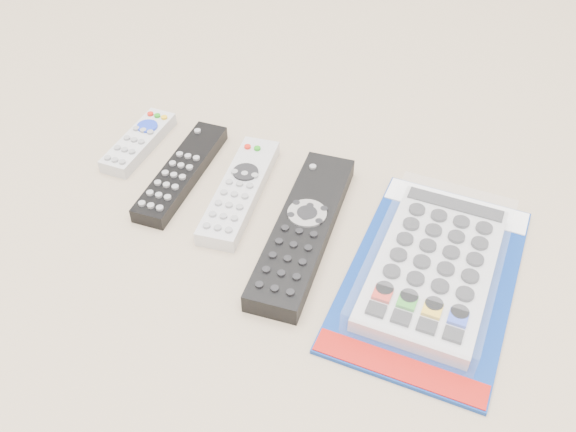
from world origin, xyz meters
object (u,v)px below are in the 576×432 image
at_px(remote_large_black, 303,229).
at_px(remote_silver_dvd, 240,190).
at_px(remote_small_grey, 139,142).
at_px(remote_slim_black, 182,172).
at_px(jumbo_remote_packaged, 434,266).

bearing_deg(remote_large_black, remote_silver_dvd, 155.21).
distance_m(remote_small_grey, remote_slim_black, 0.09).
bearing_deg(remote_slim_black, remote_small_grey, 154.98).
bearing_deg(remote_small_grey, remote_slim_black, -22.45).
height_order(remote_small_grey, remote_large_black, remote_large_black).
xyz_separation_m(remote_silver_dvd, remote_large_black, (0.10, -0.03, 0.00)).
bearing_deg(jumbo_remote_packaged, remote_large_black, -179.84).
height_order(remote_slim_black, remote_large_black, remote_large_black).
xyz_separation_m(remote_small_grey, remote_silver_dvd, (0.18, -0.03, 0.00)).
distance_m(remote_small_grey, remote_silver_dvd, 0.18).
bearing_deg(remote_large_black, remote_slim_black, 163.07).
height_order(remote_small_grey, jumbo_remote_packaged, jumbo_remote_packaged).
xyz_separation_m(remote_small_grey, jumbo_remote_packaged, (0.44, -0.06, 0.01)).
bearing_deg(remote_silver_dvd, remote_large_black, -27.12).
distance_m(remote_slim_black, remote_large_black, 0.19).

